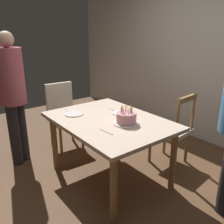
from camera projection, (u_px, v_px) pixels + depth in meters
ground at (109, 176)px, 2.96m from camera, size 6.40×6.40×0.00m
back_wall at (209, 57)px, 3.61m from camera, size 6.40×0.10×2.60m
dining_table at (109, 127)px, 2.75m from camera, size 1.40×1.02×0.74m
birthday_cake at (126, 119)px, 2.58m from camera, size 0.28×0.28×0.19m
plate_near_celebrant at (74, 114)px, 2.88m from camera, size 0.22×0.22×0.01m
plate_far_side at (121, 113)px, 2.91m from camera, size 0.22×0.22×0.01m
fork_near_celebrant at (67, 111)px, 2.99m from camera, size 0.18×0.06×0.01m
fork_far_side at (113, 110)px, 3.03m from camera, size 0.18×0.03×0.01m
fork_near_guest at (106, 132)px, 2.39m from camera, size 0.18×0.03×0.01m
chair_spindle_back at (172, 131)px, 3.13m from camera, size 0.49×0.49×0.95m
chair_upholstered at (63, 112)px, 3.59m from camera, size 0.47×0.46×0.95m
person_celebrant at (13, 92)px, 3.01m from camera, size 0.32×0.32×1.68m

